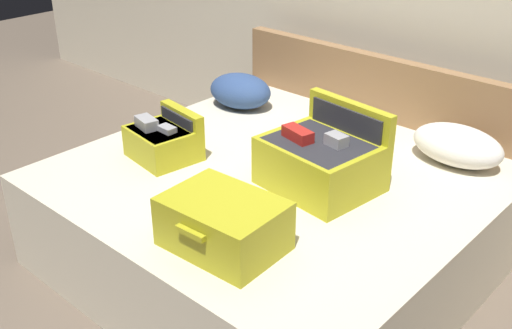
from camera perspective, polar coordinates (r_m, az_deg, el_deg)
ground_plane at (r=3.12m, az=-3.27°, el=-11.88°), size 12.00×12.00×0.00m
bed at (r=3.20m, az=1.70°, el=-4.91°), size 1.98×1.88×0.52m
headboard at (r=3.83m, az=11.32°, el=3.29°), size 2.02×0.08×0.89m
hard_case_large at (r=2.90m, az=6.05°, el=0.45°), size 0.54×0.48×0.38m
hard_case_medium at (r=2.47m, az=-3.02°, el=-5.51°), size 0.48×0.38×0.22m
hard_case_small at (r=3.22m, az=-8.58°, el=2.25°), size 0.37×0.34×0.24m
pillow_near_headboard at (r=3.30m, az=18.12°, el=1.70°), size 0.48×0.30×0.19m
pillow_center_head at (r=3.85m, az=-1.46°, el=6.82°), size 0.45×0.36×0.21m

